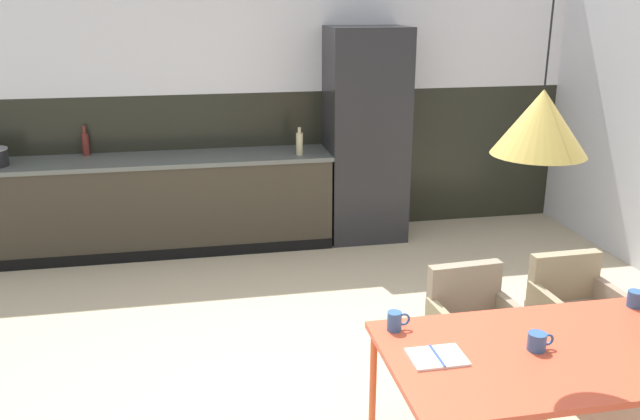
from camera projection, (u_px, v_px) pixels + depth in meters
name	position (u px, v px, depth m)	size (l,w,h in m)	color
ground_plane	(344.00, 413.00, 3.79)	(8.61, 8.61, 0.00)	#C6B291
back_wall_splashback_dark	(272.00, 162.00, 6.61)	(6.26, 0.12, 1.41)	black
back_wall_panel_upper	(268.00, 16.00, 6.18)	(6.26, 0.12, 1.41)	silver
kitchen_counter	(143.00, 205.00, 6.12)	(3.49, 0.63, 0.89)	#362F24
refrigerator_column	(366.00, 136.00, 6.34)	(0.74, 0.60, 2.03)	#232326
dining_table	(592.00, 353.00, 3.07)	(1.96, 0.87, 0.74)	#DC4F33
armchair_by_stool	(472.00, 315.00, 3.89)	(0.51, 0.50, 0.77)	gray
armchair_corner_seat	(574.00, 300.00, 4.06)	(0.50, 0.48, 0.77)	gray
open_book	(437.00, 357.00, 2.95)	(0.25, 0.19, 0.02)	white
mug_short_terracotta	(636.00, 299.00, 3.44)	(0.12, 0.08, 0.09)	#335B93
mug_dark_espresso	(395.00, 321.00, 3.19)	(0.12, 0.07, 0.10)	#335B93
mug_wide_latte	(538.00, 341.00, 3.01)	(0.13, 0.08, 0.08)	#335B93
bottle_oil_tall	(85.00, 143.00, 6.08)	(0.07, 0.07, 0.27)	maroon
bottle_wine_green	(300.00, 143.00, 6.09)	(0.06, 0.06, 0.26)	tan
pendant_lamp_over_table_near	(541.00, 122.00, 2.65)	(0.39, 0.39, 1.11)	black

